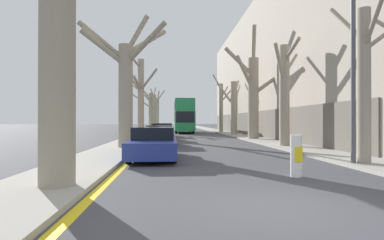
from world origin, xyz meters
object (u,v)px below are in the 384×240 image
object	(u,v)px
street_tree_left_0	(59,28)
street_tree_right_0	(364,77)
street_tree_right_1	(285,92)
street_tree_right_3	(234,106)
street_tree_right_2	(253,93)
double_decker_bus	(184,115)
street_tree_right_4	(221,105)
parked_car_2	(162,132)
lamp_post	(350,49)
parked_car_0	(154,143)
street_tree_left_4	(153,110)
traffic_bollard	(296,156)
parked_car_1	(160,136)
street_tree_left_1	(126,84)
street_tree_left_5	(157,111)
parked_car_3	(164,130)
street_tree_left_2	(140,95)
street_tree_left_3	(150,110)

from	to	relation	value
street_tree_left_0	street_tree_right_0	bearing A→B (deg)	18.36
street_tree_right_1	street_tree_right_3	bearing A→B (deg)	90.12
street_tree_right_2	street_tree_right_0	bearing A→B (deg)	-90.23
street_tree_right_0	double_decker_bus	bearing A→B (deg)	99.41
street_tree_right_4	parked_car_2	xyz separation A→B (m)	(-7.45, -15.48, -3.03)
lamp_post	parked_car_0	bearing A→B (deg)	158.84
street_tree_left_4	street_tree_right_3	size ratio (longest dim) A/B	1.17
street_tree_right_0	traffic_bollard	xyz separation A→B (m)	(-3.19, -1.77, -2.49)
street_tree_right_0	parked_car_1	world-z (taller)	street_tree_right_0
street_tree_right_2	traffic_bollard	world-z (taller)	street_tree_right_2
street_tree_left_1	parked_car_2	size ratio (longest dim) A/B	1.68
street_tree_left_1	street_tree_left_5	size ratio (longest dim) A/B	0.96
parked_car_0	parked_car_3	xyz separation A→B (m)	(-0.00, 17.22, 0.02)
street_tree_right_4	parked_car_3	bearing A→B (deg)	-126.85
parked_car_2	lamp_post	world-z (taller)	lamp_post
lamp_post	street_tree_left_5	bearing A→B (deg)	100.50
street_tree_right_2	parked_car_0	distance (m)	14.26
parked_car_1	traffic_bollard	bearing A→B (deg)	-68.52
parked_car_1	street_tree_right_1	bearing A→B (deg)	-11.74
street_tree_right_1	double_decker_bus	bearing A→B (deg)	102.49
street_tree_right_4	parked_car_3	xyz separation A→B (m)	(-7.45, -9.93, -3.03)
street_tree_left_1	double_decker_bus	distance (m)	23.70
double_decker_bus	lamp_post	xyz separation A→B (m)	(4.47, -30.25, 1.60)
street_tree_left_2	parked_car_0	bearing A→B (deg)	-81.96
street_tree_left_1	traffic_bollard	bearing A→B (deg)	-55.32
street_tree_left_4	parked_car_1	distance (m)	29.07
street_tree_right_4	lamp_post	size ratio (longest dim) A/B	1.09
street_tree_right_3	lamp_post	size ratio (longest dim) A/B	0.87
street_tree_left_0	parked_car_0	world-z (taller)	street_tree_left_0
street_tree_left_5	parked_car_3	distance (m)	27.88
parked_car_1	street_tree_left_5	bearing A→B (deg)	92.89
street_tree_left_1	street_tree_right_4	distance (m)	24.65
parked_car_1	lamp_post	world-z (taller)	lamp_post
street_tree_right_3	street_tree_left_4	bearing A→B (deg)	120.77
parked_car_2	street_tree_left_4	bearing A→B (deg)	95.15
street_tree_right_3	parked_car_3	world-z (taller)	street_tree_right_3
street_tree_right_3	parked_car_2	xyz separation A→B (m)	(-7.42, -7.50, -2.53)
street_tree_right_0	parked_car_2	world-z (taller)	street_tree_right_0
street_tree_left_3	street_tree_left_0	bearing A→B (deg)	-89.71
street_tree_left_1	parked_car_1	bearing A→B (deg)	48.75
street_tree_left_4	street_tree_right_2	xyz separation A→B (m)	(9.58, -23.49, 0.55)
street_tree_right_0	street_tree_right_2	bearing A→B (deg)	89.77
street_tree_right_4	parked_car_0	xyz separation A→B (m)	(-7.45, -27.16, -3.05)
street_tree_left_5	parked_car_3	bearing A→B (deg)	-85.97
street_tree_left_1	street_tree_left_5	world-z (taller)	street_tree_left_5
street_tree_right_2	lamp_post	world-z (taller)	street_tree_right_2
street_tree_right_0	parked_car_3	size ratio (longest dim) A/B	1.37
street_tree_left_0	street_tree_left_5	world-z (taller)	street_tree_left_0
street_tree_right_2	lamp_post	bearing A→B (deg)	-92.37
street_tree_left_4	parked_car_1	bearing A→B (deg)	-85.80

